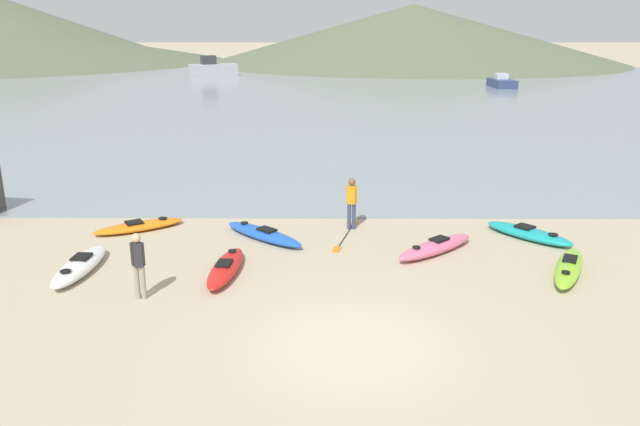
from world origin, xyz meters
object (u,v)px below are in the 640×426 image
Objects in this scene: kayak_on_sand_4 at (263,234)px; moored_boat_0 at (502,82)px; kayak_on_sand_2 at (139,226)px; kayak_on_sand_5 at (529,233)px; person_near_foreground at (138,262)px; kayak_on_sand_0 at (569,267)px; kayak_on_sand_3 at (80,266)px; kayak_on_sand_6 at (435,247)px; loose_paddle at (346,236)px; person_near_waterline at (352,200)px; moored_boat_4 at (213,69)px; kayak_on_sand_1 at (226,268)px.

moored_boat_0 reaches higher than kayak_on_sand_4.
kayak_on_sand_2 is 1.06× the size of kayak_on_sand_5.
kayak_on_sand_4 is 4.66m from person_near_foreground.
kayak_on_sand_0 is 1.01× the size of kayak_on_sand_3.
kayak_on_sand_4 is at bearing 166.92° from kayak_on_sand_6.
moored_boat_0 is 1.54× the size of loose_paddle.
person_near_waterline reaches higher than moored_boat_0.
person_near_foreground is 6.37m from loose_paddle.
kayak_on_sand_2 is 55.55m from moored_boat_4.
kayak_on_sand_0 is at bearing -25.35° from kayak_on_sand_6.
kayak_on_sand_3 is at bearing -167.68° from kayak_on_sand_5.
kayak_on_sand_4 is 7.48m from kayak_on_sand_5.
kayak_on_sand_6 is 59.04m from moored_boat_4.
kayak_on_sand_6 is 1.63× the size of person_near_waterline.
person_near_foreground is at bearing -73.51° from kayak_on_sand_2.
kayak_on_sand_1 is 8.58m from kayak_on_sand_5.
kayak_on_sand_6 reaches higher than kayak_on_sand_3.
kayak_on_sand_2 is 5.01m from person_near_foreground.
kayak_on_sand_1 is 5.53m from kayak_on_sand_6.
kayak_on_sand_1 is at bearing -79.99° from moored_boat_4.
kayak_on_sand_6 is at bearing 22.54° from person_near_foreground.
kayak_on_sand_2 is 1.04× the size of kayak_on_sand_6.
kayak_on_sand_1 is 1.75× the size of person_near_waterline.
kayak_on_sand_6 is 0.92× the size of loose_paddle.
person_near_foreground is 60.45m from moored_boat_4.
loose_paddle is (6.58, 2.73, -0.15)m from kayak_on_sand_3.
kayak_on_sand_2 is at bearing 168.27° from kayak_on_sand_4.
kayak_on_sand_0 reaches higher than kayak_on_sand_5.
moored_boat_0 reaches higher than loose_paddle.
kayak_on_sand_5 is at bearing -9.42° from person_near_waterline.
kayak_on_sand_1 reaches higher than kayak_on_sand_4.
kayak_on_sand_0 is at bearing 0.48° from kayak_on_sand_1.
kayak_on_sand_2 is at bearing -82.51° from moored_boat_4.
loose_paddle is (4.66, 4.26, -0.85)m from person_near_foreground.
kayak_on_sand_3 is 9.01m from kayak_on_sand_6.
person_near_waterline is at bearing 136.73° from kayak_on_sand_6.
kayak_on_sand_0 is 61.24m from moored_boat_4.
kayak_on_sand_0 is at bearing -0.20° from kayak_on_sand_3.
kayak_on_sand_2 is 1.01× the size of kayak_on_sand_4.
kayak_on_sand_2 is 0.62× the size of moored_boat_0.
kayak_on_sand_1 is 2.65m from kayak_on_sand_4.
kayak_on_sand_4 is 1.05× the size of kayak_on_sand_5.
person_near_waterline reaches higher than loose_paddle.
kayak_on_sand_0 is 11.83m from kayak_on_sand_2.
moored_boat_0 is at bearing 76.70° from kayak_on_sand_0.
kayak_on_sand_1 is 4.14m from loose_paddle.
moored_boat_4 is at bearing 100.01° from kayak_on_sand_1.
kayak_on_sand_0 is 11.89m from kayak_on_sand_3.
kayak_on_sand_6 is at bearing 8.76° from kayak_on_sand_3.
kayak_on_sand_6 is 0.45× the size of moored_boat_4.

